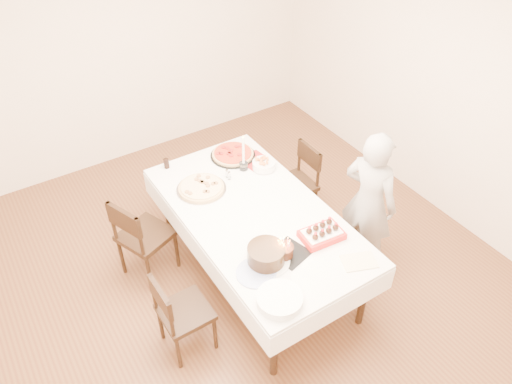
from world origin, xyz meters
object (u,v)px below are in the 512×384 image
dining_table (256,244)px  layer_cake (266,255)px  pasta_bowl (264,165)px  strawberry_box (322,234)px  person (369,202)px  chair_right_savory (294,185)px  taper_candle (243,153)px  chair_left_dessert (185,312)px  cola_glass (166,163)px  pizza_pepperoni (233,154)px  pizza_white (201,188)px  chair_left_savory (146,235)px  birthday_cake (284,248)px

dining_table → layer_cake: (-0.23, -0.50, 0.45)m
pasta_bowl → layer_cake: size_ratio=0.59×
strawberry_box → person: bearing=12.9°
chair_right_savory → taper_candle: 0.74m
dining_table → chair_left_dessert: 0.94m
strawberry_box → cola_glass: bearing=113.1°
pizza_pepperoni → cola_glass: 0.64m
person → pizza_white: size_ratio=3.19×
chair_left_dessert → strawberry_box: strawberry_box is taller
dining_table → cola_glass: bearing=110.2°
layer_cake → chair_left_savory: bearing=118.3°
person → birthday_cake: (-1.02, -0.14, 0.12)m
dining_table → taper_candle: taper_candle is taller
chair_right_savory → pizza_white: chair_right_savory is taller
cola_glass → taper_candle: bearing=-34.4°
pizza_white → cola_glass: 0.48m
pizza_pepperoni → taper_candle: taper_candle is taller
birthday_cake → chair_left_savory: bearing=123.4°
dining_table → chair_right_savory: bearing=31.8°
taper_candle → birthday_cake: 1.15m
person → taper_candle: person is taller
chair_right_savory → dining_table: bearing=-147.8°
pizza_pepperoni → cola_glass: (-0.62, 0.17, 0.03)m
pizza_pepperoni → birthday_cake: bearing=-104.3°
pizza_white → chair_right_savory: bearing=-3.5°
dining_table → pizza_pepperoni: bearing=72.6°
pasta_bowl → chair_left_dessert: bearing=-146.8°
layer_cake → cola_glass: bearing=95.1°
chair_right_savory → strawberry_box: size_ratio=2.46×
chair_right_savory → cola_glass: cola_glass is taller
chair_right_savory → strawberry_box: strawberry_box is taller
pizza_pepperoni → cola_glass: bearing=164.4°
layer_cake → strawberry_box: bearing=-3.0°
dining_table → chair_left_dessert: bearing=-158.5°
chair_left_dessert → taper_candle: size_ratio=2.13×
chair_left_dessert → pizza_white: size_ratio=1.80×
person → pizza_white: bearing=36.7°
layer_cake → birthday_cake: size_ratio=2.41×
pasta_bowl → layer_cake: layer_cake is taller
dining_table → strawberry_box: bearing=-61.9°
chair_left_dessert → pasta_bowl: (1.27, 0.83, 0.39)m
birthday_cake → strawberry_box: bearing=-0.7°
taper_candle → birthday_cake: taper_candle is taller
chair_right_savory → layer_cake: layer_cake is taller
chair_right_savory → taper_candle: bearing=167.5°
chair_right_savory → pasta_bowl: bearing=176.6°
pizza_pepperoni → taper_candle: size_ratio=1.15×
pizza_pepperoni → birthday_cake: birthday_cake is taller
dining_table → cola_glass: 1.14m
pizza_pepperoni → pasta_bowl: 0.36m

